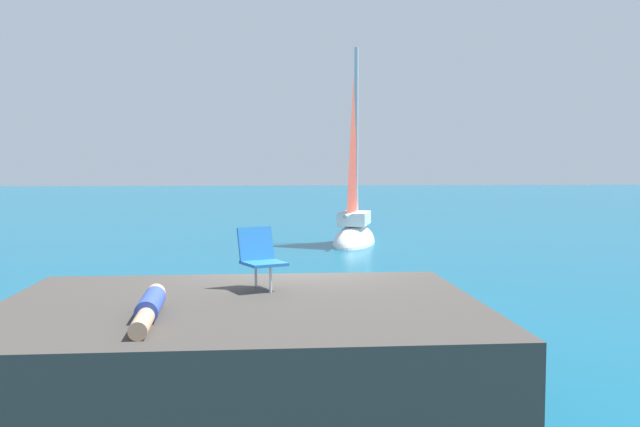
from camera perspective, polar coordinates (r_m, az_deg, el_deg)
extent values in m
plane|color=#0F5675|center=(11.17, -2.40, -9.34)|extent=(160.00, 160.00, 0.00)
cube|color=#423D38|center=(8.25, -6.67, -10.70)|extent=(5.71, 4.25, 0.97)
cube|color=#393532|center=(10.38, -1.71, -10.38)|extent=(1.36, 1.63, 1.07)
cube|color=#3F4039|center=(10.61, -7.11, -10.09)|extent=(1.27, 1.26, 0.69)
ellipsoid|color=white|center=(22.59, 2.89, -2.57)|extent=(2.31, 3.96, 1.29)
cube|color=white|center=(22.51, 2.90, -0.41)|extent=(1.34, 1.83, 0.42)
cylinder|color=#B7B7BC|center=(22.82, 3.06, 6.48)|extent=(0.14, 0.14, 5.85)
cylinder|color=#B2B2B7|center=(21.69, 2.58, -0.04)|extent=(0.78, 2.27, 0.11)
pyramid|color=#DB4C38|center=(22.16, 2.81, 5.95)|extent=(0.61, 1.81, 4.45)
cylinder|color=#334CB2|center=(7.58, -14.00, -7.41)|extent=(0.28, 0.91, 0.24)
cylinder|color=tan|center=(6.86, -14.68, -8.88)|extent=(0.21, 0.71, 0.18)
sphere|color=tan|center=(8.11, -13.58, -6.51)|extent=(0.22, 0.22, 0.22)
cube|color=blue|center=(8.83, -4.73, -4.18)|extent=(0.65, 0.67, 0.04)
cube|color=blue|center=(9.03, -5.41, -2.56)|extent=(0.50, 0.33, 0.45)
cylinder|color=silver|center=(8.67, -4.16, -5.50)|extent=(0.04, 0.04, 0.35)
cylinder|color=silver|center=(9.09, -5.40, -5.07)|extent=(0.04, 0.04, 0.35)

